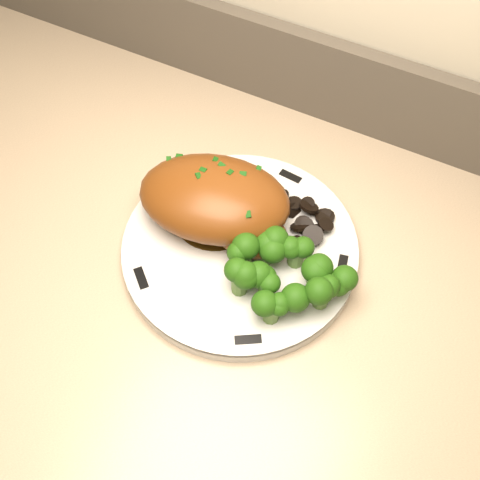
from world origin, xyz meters
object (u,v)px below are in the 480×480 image
at_px(counter, 324,472).
at_px(plate, 240,249).
at_px(broccoli_florets, 286,275).
at_px(chicken_breast, 219,203).

distance_m(counter, plate, 0.51).
xyz_separation_m(counter, plate, (-0.19, 0.07, 0.47)).
relative_size(counter, broccoli_florets, 16.42).
distance_m(plate, broccoli_florets, 0.08).
height_order(plate, broccoli_florets, broccoli_florets).
xyz_separation_m(chicken_breast, broccoli_florets, (0.10, -0.05, -0.01)).
distance_m(chicken_breast, broccoli_florets, 0.11).
distance_m(counter, broccoli_florets, 0.52).
bearing_deg(counter, broccoli_florets, 162.14).
bearing_deg(broccoli_florets, plate, 158.97).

